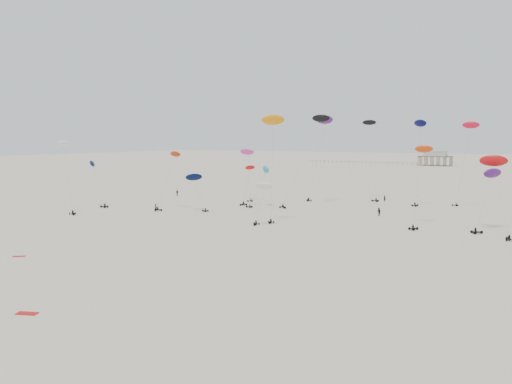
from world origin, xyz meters
The scene contains 26 objects.
ground_plane centered at (0.00, 200.00, 0.00)m, with size 900.00×900.00×0.00m, color beige.
pavilion_main centered at (-10.00, 350.00, 4.22)m, with size 21.00×13.00×9.80m.
pier_fence centered at (-62.00, 350.00, 0.77)m, with size 80.20×0.20×1.50m.
rig_0 centered at (0.40, 89.76, 6.06)m, with size 4.14×3.72×9.15m.
rig_1 centered at (29.10, 105.15, 10.09)m, with size 3.85×12.02×17.43m.
rig_2 centered at (-51.81, 93.39, 7.90)m, with size 9.18×4.94×12.44m.
rig_3 centered at (-17.98, 114.34, 4.75)m, with size 3.43×4.58×10.93m.
rig_5 centered at (41.83, 106.04, 8.25)m, with size 5.10×10.60×12.67m.
rig_6 centered at (0.01, 95.27, 18.88)m, with size 4.91×7.34×23.21m.
rig_7 centered at (-31.49, 99.03, 9.45)m, with size 3.83×8.26×14.96m.
rig_8 centered at (-3.94, 133.48, 20.02)m, with size 7.07×7.13×24.64m.
rig_10 centered at (6.47, 146.26, 15.81)m, with size 8.67×12.48×24.49m.
rig_11 centered at (-47.11, 80.68, 7.59)m, with size 7.89×5.24×17.50m.
rig_12 centered at (33.68, 142.18, 18.02)m, with size 5.73×3.58×22.52m.
rig_13 centered at (-23.48, 124.37, 12.43)m, with size 6.42×5.28×15.30m.
rig_14 centered at (-3.48, 125.94, 18.76)m, with size 7.92×17.40×26.71m.
rig_15 centered at (42.94, 107.24, 11.29)m, with size 7.64×14.81×17.69m.
rig_16 centered at (22.10, 137.40, 17.16)m, with size 4.78×6.97×23.16m.
rig_17 centered at (-24.28, 100.26, 7.01)m, with size 7.22×4.69×9.47m.
rig_18 centered at (-13.28, 115.54, 8.50)m, with size 5.03×8.73×11.28m.
spectator_0 centered at (-31.53, 93.50, 0.00)m, with size 0.79×0.54×2.17m, color black.
spectator_1 centered at (18.32, 113.80, 0.00)m, with size 1.08×0.63×2.21m, color black.
spectator_2 centered at (-48.72, 123.46, 0.00)m, with size 1.34×0.72×2.26m, color black.
spectator_3 centered at (12.60, 140.01, 0.00)m, with size 0.82×0.56×2.25m, color black.
grounded_kite_a centered at (5.21, 31.14, 0.00)m, with size 2.20×0.90×0.08m, color red.
grounded_kite_b centered at (-18.08, 46.65, 0.00)m, with size 1.80×0.70×0.07m, color red.
Camera 1 is at (49.96, -0.31, 17.81)m, focal length 35.00 mm.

